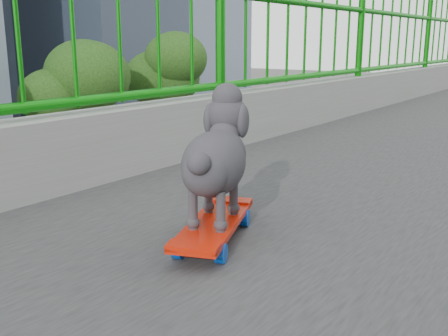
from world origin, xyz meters
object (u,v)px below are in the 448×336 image
poodle (216,156)px  car_4 (72,194)px  skateboard (214,226)px  car_0 (312,277)px

poodle → car_4: poodle is taller
skateboard → poodle: poodle is taller
skateboard → car_4: 23.37m
skateboard → car_4: skateboard is taller
poodle → car_0: (-5.47, 11.90, -6.50)m
car_4 → poodle: bearing=144.3°
car_0 → car_4: bearing=174.5°
car_4 → car_0: bearing=174.5°
poodle → car_4: bearing=122.3°
car_0 → poodle: bearing=-65.3°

